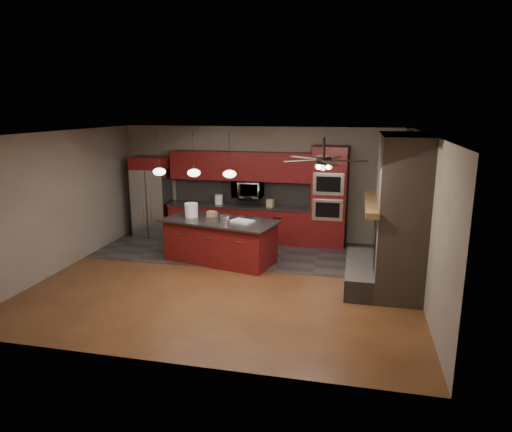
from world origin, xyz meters
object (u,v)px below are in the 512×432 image
(paint_tray, at_px, (242,221))
(microwave, at_px, (248,189))
(paint_can, at_px, (225,218))
(white_bucket, at_px, (191,210))
(counter_box, at_px, (270,203))
(oven_tower, at_px, (329,197))
(kitchen_island, at_px, (220,241))
(refrigerator, at_px, (152,197))
(cardboard_box, at_px, (212,214))
(counter_bucket, at_px, (219,200))

(paint_tray, bearing_deg, microwave, 120.62)
(paint_can, bearing_deg, white_bucket, 165.61)
(paint_tray, bearing_deg, counter_box, 101.60)
(oven_tower, xyz_separation_m, kitchen_island, (-2.17, -1.66, -0.73))
(kitchen_island, xyz_separation_m, white_bucket, (-0.69, 0.14, 0.61))
(microwave, height_order, paint_can, microwave)
(oven_tower, xyz_separation_m, paint_tray, (-1.66, -1.74, -0.25))
(microwave, bearing_deg, kitchen_island, -96.57)
(counter_box, bearing_deg, paint_can, -97.56)
(refrigerator, bearing_deg, cardboard_box, -33.73)
(paint_tray, bearing_deg, refrigerator, 169.89)
(white_bucket, bearing_deg, counter_bucket, 84.36)
(white_bucket, distance_m, paint_tray, 1.22)
(white_bucket, relative_size, counter_bucket, 1.34)
(refrigerator, relative_size, cardboard_box, 10.47)
(cardboard_box, distance_m, counter_bucket, 1.46)
(refrigerator, height_order, paint_tray, refrigerator)
(oven_tower, height_order, paint_tray, oven_tower)
(paint_can, distance_m, counter_box, 1.81)
(paint_can, xyz_separation_m, paint_tray, (0.38, -0.00, -0.04))
(microwave, bearing_deg, cardboard_box, -106.85)
(cardboard_box, height_order, counter_bucket, counter_bucket)
(microwave, relative_size, counter_box, 3.98)
(white_bucket, height_order, paint_tray, white_bucket)
(kitchen_island, bearing_deg, paint_tray, 4.91)
(cardboard_box, bearing_deg, counter_bucket, 114.95)
(white_bucket, bearing_deg, refrigerator, 137.62)
(oven_tower, relative_size, counter_box, 12.94)
(counter_box, bearing_deg, cardboard_box, -113.34)
(microwave, height_order, kitchen_island, microwave)
(paint_can, relative_size, counter_bucket, 0.83)
(microwave, xyz_separation_m, paint_can, (-0.06, -1.79, -0.32))
(white_bucket, relative_size, cardboard_box, 1.56)
(counter_bucket, bearing_deg, cardboard_box, -78.82)
(refrigerator, bearing_deg, counter_bucket, 2.67)
(counter_box, bearing_deg, oven_tower, 15.19)
(counter_bucket, xyz_separation_m, counter_box, (1.32, -0.05, -0.02))
(kitchen_island, relative_size, white_bucket, 8.53)
(counter_box, bearing_deg, counter_bucket, -168.73)
(oven_tower, distance_m, paint_can, 2.69)
(oven_tower, bearing_deg, cardboard_box, -149.53)
(oven_tower, height_order, counter_bucket, oven_tower)
(microwave, distance_m, counter_box, 0.67)
(oven_tower, relative_size, paint_tray, 5.47)
(paint_can, relative_size, counter_box, 1.04)
(counter_bucket, bearing_deg, paint_can, -69.03)
(microwave, height_order, refrigerator, refrigerator)
(refrigerator, relative_size, counter_bucket, 8.95)
(paint_tray, xyz_separation_m, counter_bucket, (-1.05, 1.74, 0.07))
(refrigerator, xyz_separation_m, kitchen_island, (2.28, -1.59, -0.56))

